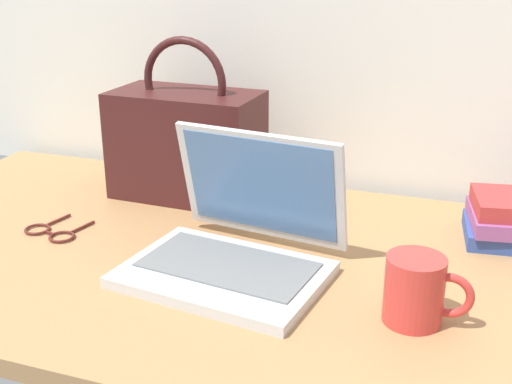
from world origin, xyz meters
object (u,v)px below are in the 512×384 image
object	(u,v)px
eyeglasses	(51,232)
handbag	(187,142)
laptop	(237,242)
coffee_mug	(417,289)

from	to	relation	value
eyeglasses	handbag	size ratio (longest dim) A/B	0.37
laptop	coffee_mug	bearing A→B (deg)	-13.23
laptop	eyeglasses	bearing A→B (deg)	178.45
laptop	handbag	world-z (taller)	handbag
coffee_mug	handbag	bearing A→B (deg)	145.81
coffee_mug	eyeglasses	xyz separation A→B (m)	(-0.66, 0.08, -0.05)
handbag	eyeglasses	bearing A→B (deg)	-119.55
laptop	coffee_mug	world-z (taller)	laptop
coffee_mug	handbag	size ratio (longest dim) A/B	0.37
laptop	handbag	size ratio (longest dim) A/B	1.02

